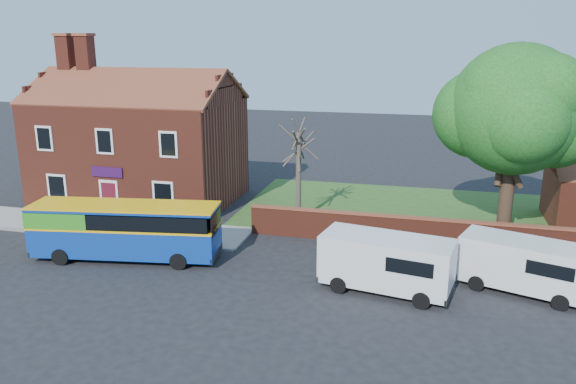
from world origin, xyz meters
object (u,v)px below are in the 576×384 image
(van_far, at_px, (525,264))
(large_tree, at_px, (516,113))
(bus, at_px, (120,228))
(van_near, at_px, (387,261))

(van_far, height_order, large_tree, large_tree)
(bus, xyz_separation_m, van_near, (12.70, -0.50, -0.22))
(van_near, bearing_deg, bus, -171.91)
(bus, height_order, van_far, bus)
(bus, distance_m, large_tree, 20.44)
(van_far, relative_size, large_tree, 0.54)
(bus, bearing_deg, van_near, -10.97)
(van_far, bearing_deg, van_near, -147.30)
(van_near, distance_m, van_far, 5.74)
(van_near, xyz_separation_m, large_tree, (5.55, 8.15, 5.34))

